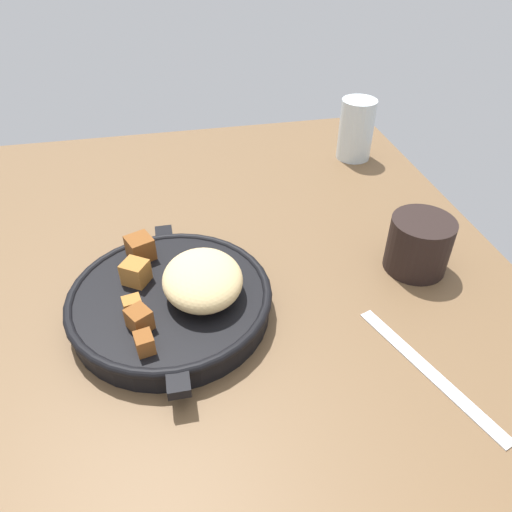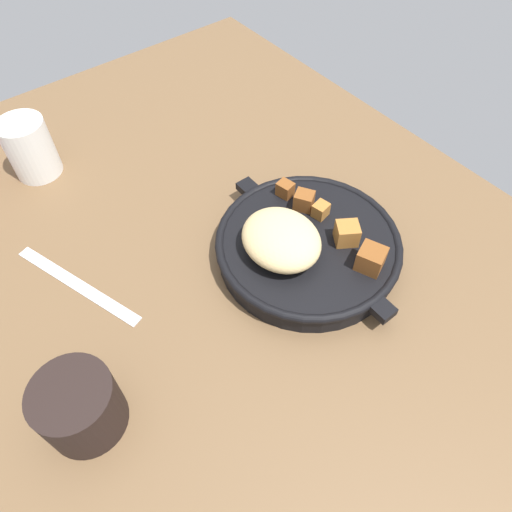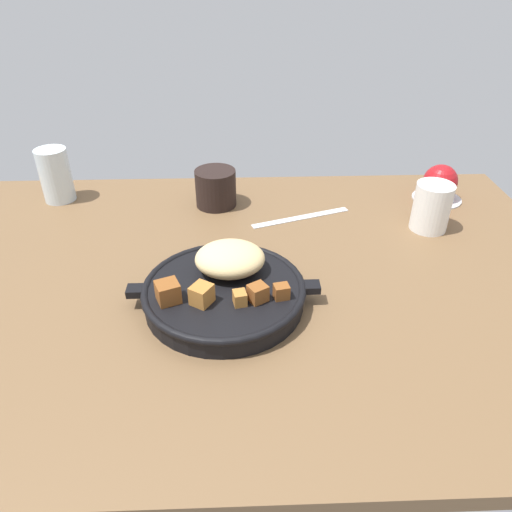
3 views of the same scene
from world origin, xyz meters
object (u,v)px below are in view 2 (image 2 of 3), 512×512
cast_iron_skillet (305,245)px  white_creamer_pitcher (30,148)px  butter_knife (77,284)px  coffee_mug_dark (80,407)px

cast_iron_skillet → white_creamer_pitcher: (39.21, 21.65, 2.02)cm
butter_knife → white_creamer_pitcher: bearing=-30.8°
butter_knife → white_creamer_pitcher: white_creamer_pitcher is taller
cast_iron_skillet → butter_knife: 30.68cm
cast_iron_skillet → white_creamer_pitcher: bearing=28.9°
butter_knife → coffee_mug_dark: size_ratio=2.48×
white_creamer_pitcher → coffee_mug_dark: (-41.64, 11.72, -0.78)cm
cast_iron_skillet → coffee_mug_dark: bearing=94.2°
butter_knife → coffee_mug_dark: bearing=139.8°
cast_iron_skillet → coffee_mug_dark: size_ratio=3.45×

